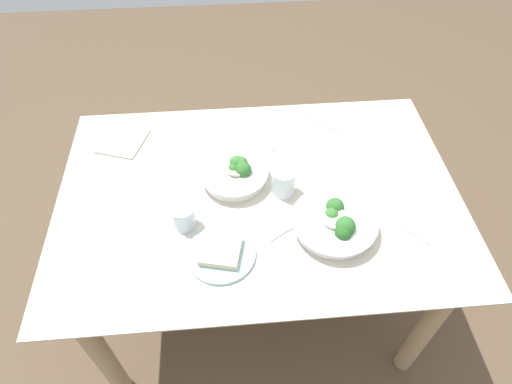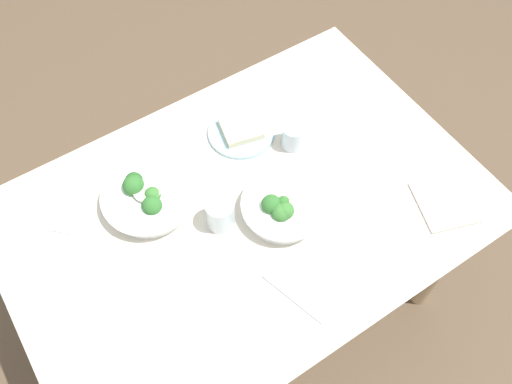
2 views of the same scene
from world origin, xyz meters
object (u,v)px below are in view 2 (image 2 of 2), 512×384
at_px(broccoli_bowl_far, 148,196).
at_px(table_knife_left, 292,298).
at_px(bread_side_plate, 241,130).
at_px(napkin_folded_upper, 444,203).
at_px(fork_by_far_bowl, 60,231).
at_px(fork_by_near_bowl, 197,176).
at_px(water_glass_side, 221,214).
at_px(water_glass_center, 294,136).
at_px(broccoli_bowl_near, 282,208).
at_px(table_knife_right, 228,361).

xyz_separation_m(broccoli_bowl_far, table_knife_left, (0.18, -0.48, -0.03)).
relative_size(bread_side_plate, napkin_folded_upper, 1.22).
xyz_separation_m(bread_side_plate, table_knife_left, (-0.19, -0.55, -0.01)).
height_order(fork_by_far_bowl, napkin_folded_upper, napkin_folded_upper).
xyz_separation_m(fork_by_near_bowl, napkin_folded_upper, (0.57, -0.49, 0.00)).
height_order(water_glass_side, napkin_folded_upper, water_glass_side).
bearing_deg(fork_by_far_bowl, broccoli_bowl_far, -146.37).
bearing_deg(table_knife_left, water_glass_center, -51.52).
distance_m(broccoli_bowl_far, water_glass_center, 0.49).
relative_size(fork_by_far_bowl, fork_by_near_bowl, 0.83).
distance_m(water_glass_side, table_knife_left, 0.31).
height_order(table_knife_left, napkin_folded_upper, napkin_folded_upper).
xyz_separation_m(broccoli_bowl_far, water_glass_side, (0.14, -0.18, 0.02)).
xyz_separation_m(bread_side_plate, napkin_folded_upper, (0.37, -0.56, -0.01)).
bearing_deg(water_glass_center, fork_by_near_bowl, 169.19).
distance_m(fork_by_far_bowl, napkin_folded_upper, 1.14).
relative_size(table_knife_left, napkin_folded_upper, 1.16).
xyz_separation_m(water_glass_center, fork_by_near_bowl, (-0.32, 0.06, -0.04)).
distance_m(broccoli_bowl_near, table_knife_left, 0.27).
height_order(water_glass_side, fork_by_near_bowl, water_glass_side).
height_order(fork_by_far_bowl, table_knife_right, same).
xyz_separation_m(fork_by_near_bowl, table_knife_left, (0.02, -0.49, -0.00)).
height_order(broccoli_bowl_far, fork_by_near_bowl, broccoli_bowl_far).
bearing_deg(broccoli_bowl_far, water_glass_side, -51.21).
height_order(broccoli_bowl_near, table_knife_left, broccoli_bowl_near).
height_order(broccoli_bowl_far, table_knife_left, broccoli_bowl_far).
bearing_deg(water_glass_side, broccoli_bowl_near, -22.49).
bearing_deg(fork_by_near_bowl, fork_by_far_bowl, -38.95).
xyz_separation_m(broccoli_bowl_far, broccoli_bowl_near, (0.31, -0.25, -0.00)).
bearing_deg(table_knife_left, water_glass_side, -8.96).
bearing_deg(water_glass_side, water_glass_center, 19.64).
bearing_deg(water_glass_center, table_knife_right, -138.67).
xyz_separation_m(broccoli_bowl_far, water_glass_center, (0.49, -0.06, 0.01)).
bearing_deg(table_knife_right, broccoli_bowl_far, -53.87).
bearing_deg(water_glass_center, water_glass_side, -160.36).
bearing_deg(broccoli_bowl_near, table_knife_left, -118.61).
distance_m(water_glass_center, fork_by_near_bowl, 0.33).
relative_size(broccoli_bowl_far, broccoli_bowl_near, 1.14).
bearing_deg(water_glass_side, bread_side_plate, 47.93).
bearing_deg(broccoli_bowl_far, fork_by_far_bowl, 168.68).
bearing_deg(water_glass_side, fork_by_near_bowl, 83.48).
xyz_separation_m(broccoli_bowl_far, fork_by_far_bowl, (-0.26, 0.05, -0.03)).
distance_m(broccoli_bowl_far, fork_by_near_bowl, 0.17).
height_order(broccoli_bowl_near, fork_by_near_bowl, broccoli_bowl_near).
height_order(broccoli_bowl_far, broccoli_bowl_near, broccoli_bowl_far).
relative_size(water_glass_side, table_knife_right, 0.46).
bearing_deg(water_glass_center, broccoli_bowl_near, -132.76).
bearing_deg(water_glass_center, fork_by_far_bowl, 171.53).
relative_size(broccoli_bowl_near, bread_side_plate, 1.13).
height_order(water_glass_side, table_knife_right, water_glass_side).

